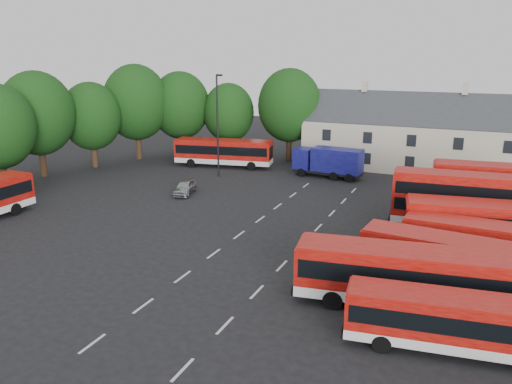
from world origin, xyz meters
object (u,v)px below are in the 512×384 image
Objects in this scene: box_truck at (329,161)px; lamppost at (218,123)px; bus_dd_south at (467,199)px; silver_car at (185,187)px; bus_row_a at (455,319)px.

lamppost reaches higher than box_truck.
bus_dd_south is 26.92m from lamppost.
bus_dd_south is 25.28m from silver_car.
silver_car is (-10.90, -12.19, -1.18)m from box_truck.
bus_row_a is 0.89× the size of lamppost.
box_truck reaches higher than bus_row_a.
lamppost is (-25.56, 7.73, 3.38)m from bus_dd_south.
bus_row_a is 2.53× the size of silver_car.
bus_dd_south reaches higher than silver_car.
bus_row_a is 33.35m from box_truck.
silver_car is at bearing 136.99° from bus_row_a.
box_truck is at bearing 134.42° from bus_dd_south.
box_truck is (-14.31, 12.27, -0.70)m from bus_dd_south.
bus_row_a is 0.89× the size of bus_dd_south.
lamppost is at bearing 77.29° from silver_car.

